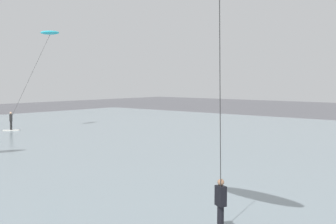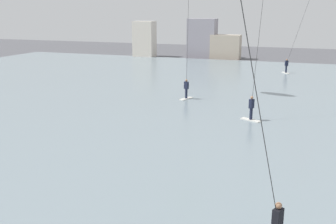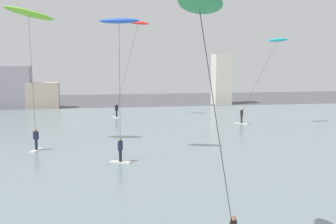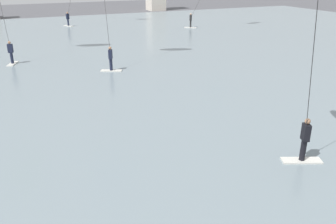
{
  "view_description": "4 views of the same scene",
  "coord_description": "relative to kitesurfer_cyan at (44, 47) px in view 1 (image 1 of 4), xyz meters",
  "views": [
    {
      "loc": [
        -8.4,
        2.06,
        4.72
      ],
      "look_at": [
        0.64,
        9.72,
        3.85
      ],
      "focal_mm": 49.43,
      "sensor_mm": 36.0,
      "label": 1
    },
    {
      "loc": [
        3.4,
        -1.37,
        7.21
      ],
      "look_at": [
        -2.68,
        15.36,
        2.58
      ],
      "focal_mm": 42.01,
      "sensor_mm": 36.0,
      "label": 2
    },
    {
      "loc": [
        -1.51,
        -3.26,
        6.89
      ],
      "look_at": [
        1.74,
        15.73,
        4.46
      ],
      "focal_mm": 45.15,
      "sensor_mm": 36.0,
      "label": 3
    },
    {
      "loc": [
        -6.0,
        1.31,
        6.46
      ],
      "look_at": [
        -2.28,
        9.66,
        2.8
      ],
      "focal_mm": 38.24,
      "sensor_mm": 36.0,
      "label": 4
    }
  ],
  "objects": [
    {
      "name": "kitesurfer_cyan",
      "position": [
        0.0,
        0.0,
        0.0
      ],
      "size": [
        4.89,
        3.17,
        8.96
      ],
      "color": "silver",
      "rests_on": "water_bay"
    }
  ]
}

